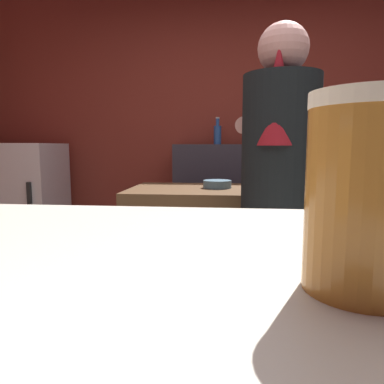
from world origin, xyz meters
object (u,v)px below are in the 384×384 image
chefs_knife (320,190)px  pint_glass_far (366,194)px  bottle_soy (218,134)px  bartender (279,188)px  bottle_olive_oil (256,135)px  mixing_bowl (217,184)px  bottle_hot_sauce (250,133)px  mini_fridge (24,208)px

chefs_knife → pint_glass_far: size_ratio=1.90×
bottle_soy → bartender: bearing=-78.6°
bartender → bottle_olive_oil: bearing=16.7°
chefs_knife → pint_glass_far: (-0.42, -1.79, 0.21)m
mixing_bowl → bottle_hot_sauce: bottle_hot_sauce is taller
bottle_olive_oil → bottle_hot_sauce: bottle_hot_sauce is taller
mini_fridge → bottle_hot_sauce: 2.18m
chefs_knife → bottle_olive_oil: 1.28m
mini_fridge → bartender: bartender is taller
bottle_hot_sauce → mixing_bowl: bearing=-103.0°
pint_glass_far → bottle_soy: bearing=93.6°
bottle_olive_oil → bartender: bearing=-90.2°
mixing_bowl → pint_glass_far: pint_glass_far is taller
bottle_olive_oil → mixing_bowl: bearing=-104.8°
bottle_soy → mini_fridge: bearing=-173.4°
mixing_bowl → chefs_knife: 0.58m
bottle_olive_oil → bottle_soy: bearing=173.0°
mixing_bowl → bottle_soy: size_ratio=0.68×
mini_fridge → bottle_soy: (1.79, 0.21, 0.68)m
bartender → pint_glass_far: size_ratio=13.40×
mini_fridge → bottle_soy: 1.92m
chefs_knife → pint_glass_far: pint_glass_far is taller
mixing_bowl → bottle_olive_oil: 1.22m
chefs_knife → bottle_hot_sauce: (-0.33, 1.13, 0.36)m
mixing_bowl → chefs_knife: size_ratio=0.70×
mixing_bowl → bottle_hot_sauce: size_ratio=0.68×
mini_fridge → pint_glass_far: 3.50m
mini_fridge → mixing_bowl: 2.10m
bartender → pint_glass_far: bearing=-168.8°
bartender → chefs_knife: bartender is taller
chefs_knife → bottle_hot_sauce: bottle_hot_sauce is taller
chefs_knife → bottle_soy: bearing=109.8°
bartender → chefs_knife: (0.28, 0.40, -0.05)m
pint_glass_far → bottle_soy: (-0.19, 3.04, 0.15)m
bartender → chefs_knife: size_ratio=7.06×
mini_fridge → bottle_hot_sauce: bearing=2.5°
bartender → mixing_bowl: bearing=48.8°
mixing_bowl → mini_fridge: bearing=151.9°
mini_fridge → bottle_hot_sauce: size_ratio=4.86×
chefs_knife → bottle_hot_sauce: 1.23m
pint_glass_far → bottle_olive_oil: size_ratio=0.61×
bartender → mixing_bowl: (-0.29, 0.47, -0.03)m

